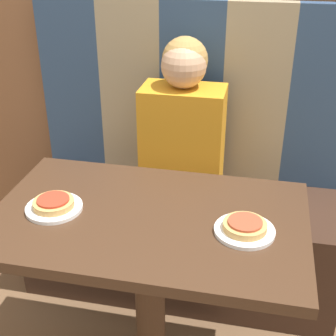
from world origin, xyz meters
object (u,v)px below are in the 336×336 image
plate_right (244,231)px  pizza_right (245,225)px  person (183,124)px  plate_left (54,208)px  pizza_left (54,203)px

plate_right → pizza_right: size_ratio=1.39×
person → plate_left: person is taller
person → pizza_right: size_ratio=5.37×
person → pizza_left: person is taller
plate_left → pizza_left: pizza_left is taller
plate_left → pizza_right: (0.58, 0.00, 0.02)m
plate_right → pizza_left: 0.58m
plate_left → pizza_right: 0.58m
plate_left → person: bearing=64.7°
plate_left → pizza_right: pizza_right is taller
plate_left → plate_right: same height
plate_left → pizza_left: (0.00, 0.00, 0.02)m
pizza_left → plate_left: bearing=0.0°
plate_left → pizza_left: bearing=0.0°
plate_left → plate_right: size_ratio=1.00×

